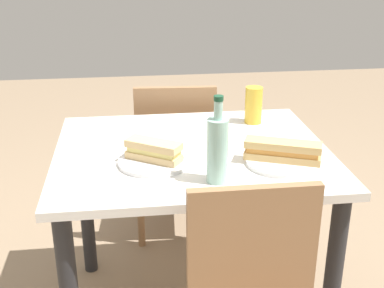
# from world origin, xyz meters

# --- Properties ---
(dining_table) EXTENTS (1.00, 0.83, 0.75)m
(dining_table) POSITION_xyz_m (0.00, 0.00, 0.62)
(dining_table) COLOR silver
(dining_table) RESTS_ON ground
(chair_far) EXTENTS (0.43, 0.43, 0.84)m
(chair_far) POSITION_xyz_m (-0.01, 0.61, 0.48)
(chair_far) COLOR #936B47
(chair_far) RESTS_ON ground
(plate_near) EXTENTS (0.25, 0.25, 0.01)m
(plate_near) POSITION_xyz_m (-0.15, -0.11, 0.75)
(plate_near) COLOR white
(plate_near) RESTS_ON dining_table
(baguette_sandwich_near) EXTENTS (0.20, 0.16, 0.07)m
(baguette_sandwich_near) POSITION_xyz_m (-0.15, -0.11, 0.79)
(baguette_sandwich_near) COLOR #DBB77A
(baguette_sandwich_near) RESTS_ON plate_near
(knife_near) EXTENTS (0.16, 0.10, 0.01)m
(knife_near) POSITION_xyz_m (-0.13, -0.06, 0.76)
(knife_near) COLOR silver
(knife_near) RESTS_ON plate_near
(plate_far) EXTENTS (0.25, 0.25, 0.01)m
(plate_far) POSITION_xyz_m (0.29, -0.17, 0.75)
(plate_far) COLOR white
(plate_far) RESTS_ON dining_table
(baguette_sandwich_far) EXTENTS (0.27, 0.16, 0.07)m
(baguette_sandwich_far) POSITION_xyz_m (0.29, -0.17, 0.79)
(baguette_sandwich_far) COLOR tan
(baguette_sandwich_far) RESTS_ON plate_far
(knife_far) EXTENTS (0.18, 0.03, 0.01)m
(knife_far) POSITION_xyz_m (0.30, -0.12, 0.76)
(knife_far) COLOR silver
(knife_far) RESTS_ON plate_far
(water_bottle) EXTENTS (0.07, 0.07, 0.28)m
(water_bottle) POSITION_xyz_m (0.05, -0.27, 0.86)
(water_bottle) COLOR #99C6B7
(water_bottle) RESTS_ON dining_table
(beer_glass) EXTENTS (0.07, 0.07, 0.15)m
(beer_glass) POSITION_xyz_m (0.29, 0.26, 0.82)
(beer_glass) COLOR gold
(beer_glass) RESTS_ON dining_table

